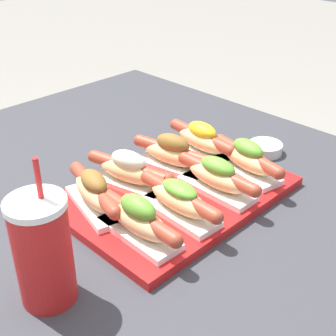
# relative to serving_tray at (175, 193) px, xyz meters

# --- Properties ---
(patio_table) EXTENTS (1.04, 1.18, 0.71)m
(patio_table) POSITION_rel_serving_tray_xyz_m (-0.03, 0.08, -0.36)
(patio_table) COLOR #333338
(patio_table) RESTS_ON ground_plane
(serving_tray) EXTENTS (0.44, 0.31, 0.02)m
(serving_tray) POSITION_rel_serving_tray_xyz_m (0.00, 0.00, 0.00)
(serving_tray) COLOR red
(serving_tray) RESTS_ON patio_table
(hot_dog_0) EXTENTS (0.06, 0.20, 0.08)m
(hot_dog_0) POSITION_rel_serving_tray_xyz_m (-0.15, -0.06, 0.04)
(hot_dog_0) COLOR white
(hot_dog_0) RESTS_ON serving_tray
(hot_dog_1) EXTENTS (0.07, 0.20, 0.07)m
(hot_dog_1) POSITION_rel_serving_tray_xyz_m (-0.06, -0.07, 0.04)
(hot_dog_1) COLOR white
(hot_dog_1) RESTS_ON serving_tray
(hot_dog_2) EXTENTS (0.06, 0.20, 0.07)m
(hot_dog_2) POSITION_rel_serving_tray_xyz_m (0.05, -0.06, 0.04)
(hot_dog_2) COLOR white
(hot_dog_2) RESTS_ON serving_tray
(hot_dog_3) EXTENTS (0.09, 0.20, 0.07)m
(hot_dog_3) POSITION_rel_serving_tray_xyz_m (0.15, -0.06, 0.04)
(hot_dog_3) COLOR white
(hot_dog_3) RESTS_ON serving_tray
(hot_dog_4) EXTENTS (0.10, 0.20, 0.07)m
(hot_dog_4) POSITION_rel_serving_tray_xyz_m (-0.15, 0.06, 0.04)
(hot_dog_4) COLOR white
(hot_dog_4) RESTS_ON serving_tray
(hot_dog_5) EXTENTS (0.09, 0.20, 0.08)m
(hot_dog_5) POSITION_rel_serving_tray_xyz_m (-0.06, 0.07, 0.04)
(hot_dog_5) COLOR white
(hot_dog_5) RESTS_ON serving_tray
(hot_dog_6) EXTENTS (0.09, 0.20, 0.08)m
(hot_dog_6) POSITION_rel_serving_tray_xyz_m (0.06, 0.06, 0.04)
(hot_dog_6) COLOR white
(hot_dog_6) RESTS_ON serving_tray
(hot_dog_7) EXTENTS (0.07, 0.20, 0.07)m
(hot_dog_7) POSITION_rel_serving_tray_xyz_m (0.15, 0.06, 0.04)
(hot_dog_7) COLOR white
(hot_dog_7) RESTS_ON serving_tray
(sauce_bowl) EXTENTS (0.08, 0.08, 0.02)m
(sauce_bowl) POSITION_rel_serving_tray_xyz_m (0.28, -0.02, 0.00)
(sauce_bowl) COLOR silver
(sauce_bowl) RESTS_ON patio_table
(drink_cup) EXTENTS (0.09, 0.09, 0.23)m
(drink_cup) POSITION_rel_serving_tray_xyz_m (-0.33, -0.06, 0.08)
(drink_cup) COLOR red
(drink_cup) RESTS_ON patio_table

